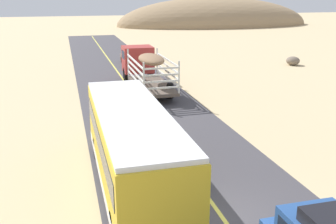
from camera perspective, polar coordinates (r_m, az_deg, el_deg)
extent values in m
plane|color=#CCB284|center=(13.75, 8.23, -15.46)|extent=(240.00, 240.00, 0.00)
cube|color=#423F44|center=(13.74, 8.23, -15.42)|extent=(8.00, 120.00, 0.02)
cube|color=#D8CC4C|center=(13.73, 8.23, -15.38)|extent=(0.16, 117.60, 0.00)
cube|color=#B2332D|center=(33.94, -4.45, 7.71)|extent=(2.50, 2.20, 2.20)
cube|color=#192333|center=(33.87, -4.47, 8.46)|extent=(2.53, 1.54, 0.70)
cube|color=brown|center=(28.96, -2.43, 3.88)|extent=(2.50, 6.40, 0.24)
cylinder|color=silver|center=(31.52, -5.84, 7.16)|extent=(0.12, 0.12, 2.20)
cylinder|color=silver|center=(31.97, -1.59, 7.39)|extent=(0.12, 0.12, 2.20)
cylinder|color=silver|center=(25.45, -3.55, 4.82)|extent=(0.12, 0.12, 2.20)
cylinder|color=silver|center=(26.01, 1.61, 5.12)|extent=(0.12, 0.12, 2.20)
cube|color=silver|center=(28.61, -4.82, 4.82)|extent=(0.08, 6.30, 0.12)
cube|color=silver|center=(29.11, -0.11, 5.10)|extent=(0.08, 6.30, 0.12)
cube|color=silver|center=(25.83, -0.92, 3.53)|extent=(2.40, 0.08, 0.12)
cube|color=silver|center=(28.52, -4.84, 5.68)|extent=(0.08, 6.30, 0.12)
cube|color=silver|center=(29.02, -0.11, 5.95)|extent=(0.08, 6.30, 0.12)
cube|color=silver|center=(25.73, -0.93, 4.49)|extent=(2.40, 0.08, 0.12)
cube|color=silver|center=(28.43, -4.86, 6.55)|extent=(0.08, 6.30, 0.12)
cube|color=silver|center=(28.94, -0.11, 6.80)|extent=(0.08, 6.30, 0.12)
cube|color=silver|center=(25.64, -0.93, 5.45)|extent=(2.40, 0.08, 0.12)
cube|color=silver|center=(28.35, -4.89, 7.43)|extent=(0.08, 6.30, 0.12)
cube|color=silver|center=(28.86, -0.11, 7.66)|extent=(0.08, 6.30, 0.12)
cube|color=silver|center=(25.56, -0.94, 6.41)|extent=(2.40, 0.08, 0.12)
ellipsoid|color=#8C6B4C|center=(28.57, -2.48, 7.73)|extent=(1.75, 3.84, 0.70)
cylinder|color=black|center=(33.99, -6.22, 5.53)|extent=(0.32, 1.10, 1.10)
cylinder|color=black|center=(34.37, -2.61, 5.74)|extent=(0.32, 1.10, 1.10)
cylinder|color=black|center=(27.56, -4.06, 2.85)|extent=(0.32, 1.10, 1.10)
cylinder|color=black|center=(28.04, 0.32, 3.14)|extent=(0.32, 1.10, 1.10)
cube|color=gold|center=(14.93, -5.26, -5.15)|extent=(2.50, 10.00, 2.70)
cube|color=white|center=(14.45, -5.42, 0.10)|extent=(2.45, 9.80, 0.16)
cube|color=#192333|center=(14.75, -5.31, -3.45)|extent=(2.54, 9.20, 0.80)
cube|color=silver|center=(15.40, -5.14, -9.11)|extent=(2.53, 9.80, 0.36)
cylinder|color=black|center=(18.26, -10.33, -5.16)|extent=(0.30, 1.00, 1.00)
cylinder|color=black|center=(18.52, -3.52, -4.57)|extent=(0.30, 1.00, 1.00)
cylinder|color=black|center=(12.88, 2.46, -15.00)|extent=(0.30, 1.00, 1.00)
cube|color=#8C7259|center=(41.71, -5.38, 7.67)|extent=(1.80, 4.40, 0.70)
cube|color=#192333|center=(41.70, -5.42, 8.57)|extent=(1.53, 2.20, 0.60)
cylinder|color=black|center=(42.90, -6.72, 7.64)|extent=(0.22, 0.66, 0.66)
cylinder|color=black|center=(43.15, -4.62, 7.76)|extent=(0.22, 0.66, 0.66)
cylinder|color=black|center=(40.33, -6.16, 7.05)|extent=(0.22, 0.66, 0.66)
cylinder|color=black|center=(40.59, -3.94, 7.17)|extent=(0.22, 0.66, 0.66)
ellipsoid|color=#756656|center=(43.24, 17.81, 7.15)|extent=(1.39, 1.42, 0.90)
ellipsoid|color=#997C5A|center=(93.18, 6.76, 12.52)|extent=(45.32, 22.22, 12.47)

